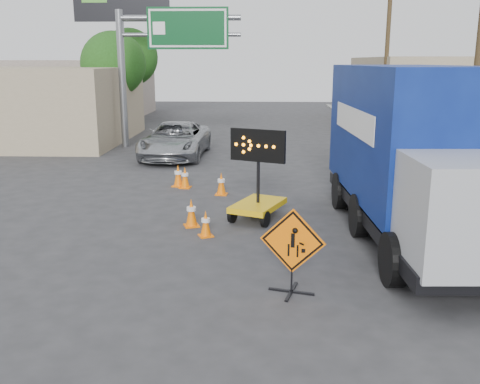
# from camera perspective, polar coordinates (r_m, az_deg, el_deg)

# --- Properties ---
(ground) EXTENTS (100.00, 100.00, 0.00)m
(ground) POSITION_cam_1_polar(r_m,az_deg,el_deg) (10.25, -0.95, -11.28)
(ground) COLOR #2D2D30
(ground) RESTS_ON ground
(curb_right) EXTENTS (0.40, 60.00, 0.12)m
(curb_right) POSITION_cam_1_polar(r_m,az_deg,el_deg) (25.53, 17.40, 3.51)
(curb_right) COLOR gray
(curb_right) RESTS_ON ground
(sidewalk_right) EXTENTS (4.00, 60.00, 0.15)m
(sidewalk_right) POSITION_cam_1_polar(r_m,az_deg,el_deg) (26.22, 22.27, 3.40)
(sidewalk_right) COLOR gray
(sidewalk_right) RESTS_ON ground
(storefront_left_far) EXTENTS (12.00, 10.00, 4.40)m
(storefront_left_far) POSITION_cam_1_polar(r_m,az_deg,el_deg) (46.02, -17.77, 10.50)
(storefront_left_far) COLOR #A8968C
(storefront_left_far) RESTS_ON ground
(building_right_far) EXTENTS (10.00, 14.00, 4.60)m
(building_right_far) POSITION_cam_1_polar(r_m,az_deg,el_deg) (41.25, 20.18, 10.14)
(building_right_far) COLOR tan
(building_right_far) RESTS_ON ground
(highway_gantry) EXTENTS (6.18, 0.38, 6.90)m
(highway_gantry) POSITION_cam_1_polar(r_m,az_deg,el_deg) (27.68, -8.37, 15.17)
(highway_gantry) COLOR slate
(highway_gantry) RESTS_ON ground
(billboard) EXTENTS (6.10, 0.54, 9.85)m
(billboard) POSITION_cam_1_polar(r_m,az_deg,el_deg) (36.37, -12.52, 18.25)
(billboard) COLOR slate
(billboard) RESTS_ON ground
(utility_pole_near) EXTENTS (1.80, 0.26, 9.00)m
(utility_pole_near) POSITION_cam_1_polar(r_m,az_deg,el_deg) (20.67, 24.16, 13.58)
(utility_pole_near) COLOR #42301C
(utility_pole_near) RESTS_ON ground
(utility_pole_far) EXTENTS (1.80, 0.26, 9.00)m
(utility_pole_far) POSITION_cam_1_polar(r_m,az_deg,el_deg) (34.10, 15.37, 13.90)
(utility_pole_far) COLOR #42301C
(utility_pole_far) RESTS_ON ground
(tree_left_near) EXTENTS (3.71, 3.71, 6.03)m
(tree_left_near) POSITION_cam_1_polar(r_m,az_deg,el_deg) (32.41, -13.35, 13.13)
(tree_left_near) COLOR #42301C
(tree_left_near) RESTS_ON ground
(tree_left_far) EXTENTS (4.10, 4.10, 6.66)m
(tree_left_far) POSITION_cam_1_polar(r_m,az_deg,el_deg) (40.41, -11.73, 13.89)
(tree_left_far) COLOR #42301C
(tree_left_far) RESTS_ON ground
(construction_sign) EXTENTS (1.23, 0.88, 1.68)m
(construction_sign) POSITION_cam_1_polar(r_m,az_deg,el_deg) (10.20, 5.61, -6.07)
(construction_sign) COLOR black
(construction_sign) RESTS_ON ground
(arrow_board) EXTENTS (1.69, 2.07, 2.55)m
(arrow_board) POSITION_cam_1_polar(r_m,az_deg,el_deg) (14.98, 1.93, -0.75)
(arrow_board) COLOR #E7B20C
(arrow_board) RESTS_ON ground
(pickup_truck) EXTENTS (2.88, 5.87, 1.61)m
(pickup_truck) POSITION_cam_1_polar(r_m,az_deg,el_deg) (24.91, -6.90, 5.54)
(pickup_truck) COLOR #A7A9AE
(pickup_truck) RESTS_ON ground
(box_truck) EXTENTS (3.13, 9.01, 4.23)m
(box_truck) POSITION_cam_1_polar(r_m,az_deg,el_deg) (13.83, 18.07, 3.02)
(box_truck) COLOR black
(box_truck) RESTS_ON ground
(cone_a) EXTENTS (0.45, 0.45, 0.68)m
(cone_a) POSITION_cam_1_polar(r_m,az_deg,el_deg) (13.59, -3.68, -3.38)
(cone_a) COLOR #FF6E05
(cone_a) RESTS_ON ground
(cone_b) EXTENTS (0.50, 0.50, 0.77)m
(cone_b) POSITION_cam_1_polar(r_m,az_deg,el_deg) (14.42, -5.21, -2.19)
(cone_b) COLOR #FF6E05
(cone_b) RESTS_ON ground
(cone_c) EXTENTS (0.42, 0.42, 0.76)m
(cone_c) POSITION_cam_1_polar(r_m,az_deg,el_deg) (17.77, -2.01, 0.91)
(cone_c) COLOR #FF6E05
(cone_c) RESTS_ON ground
(cone_d) EXTENTS (0.43, 0.43, 0.75)m
(cone_d) POSITION_cam_1_polar(r_m,az_deg,el_deg) (18.82, -5.89, 1.56)
(cone_d) COLOR #FF6E05
(cone_d) RESTS_ON ground
(cone_e) EXTENTS (0.49, 0.49, 0.79)m
(cone_e) POSITION_cam_1_polar(r_m,az_deg,el_deg) (19.07, -6.61, 1.77)
(cone_e) COLOR #FF6E05
(cone_e) RESTS_ON ground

